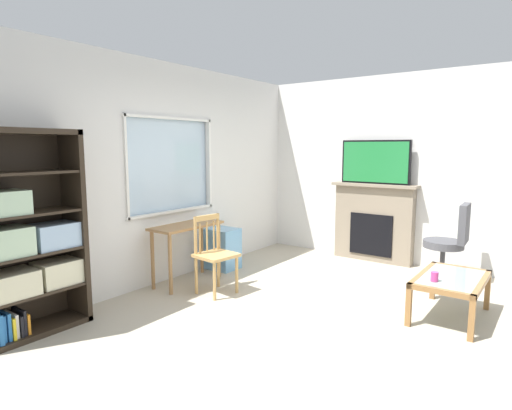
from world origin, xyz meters
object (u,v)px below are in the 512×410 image
fireplace (373,222)px  tv (375,162)px  plastic_drawer_unit (223,249)px  wooden_chair (214,254)px  coffee_table (451,283)px  bookshelf (27,243)px  sippy_cup (435,276)px  office_chair (451,239)px  desk_under_window (187,235)px

fireplace → tv: tv is taller
plastic_drawer_unit → wooden_chair: bearing=-145.0°
wooden_chair → coffee_table: 2.51m
tv → fireplace: bearing=-0.0°
bookshelf → wooden_chair: 1.92m
sippy_cup → tv: bearing=35.4°
wooden_chair → office_chair: size_ratio=0.90×
bookshelf → tv: bookshelf is taller
desk_under_window → wooden_chair: size_ratio=1.04×
office_chair → wooden_chair: bearing=133.4°
plastic_drawer_unit → coffee_table: bearing=-89.4°
wooden_chair → tv: tv is taller
office_chair → coffee_table: (-1.17, -0.25, -0.20)m
fireplace → plastic_drawer_unit: bearing=137.3°
bookshelf → coffee_table: size_ratio=1.94×
coffee_table → sippy_cup: size_ratio=10.55×
fireplace → sippy_cup: fireplace is taller
tv → bookshelf: bearing=159.4°
desk_under_window → coffee_table: size_ratio=0.99×
sippy_cup → wooden_chair: bearing=104.6°
tv → coffee_table: size_ratio=1.06×
fireplace → tv: size_ratio=1.24×
tv → office_chair: (-0.43, -1.16, -0.91)m
desk_under_window → plastic_drawer_unit: (0.73, 0.05, -0.32)m
office_chair → sippy_cup: 1.42m
fireplace → coffee_table: fireplace is taller
office_chair → tv: bearing=69.6°
desk_under_window → coffee_table: bearing=-75.2°
bookshelf → wooden_chair: bookshelf is taller
plastic_drawer_unit → fireplace: 2.26m
plastic_drawer_unit → office_chair: 2.95m
tv → wooden_chair: bearing=158.5°
plastic_drawer_unit → fireplace: bearing=-42.7°
office_chair → sippy_cup: office_chair is taller
plastic_drawer_unit → desk_under_window: bearing=-176.1°
bookshelf → sippy_cup: bearing=-50.7°
fireplace → office_chair: fireplace is taller
desk_under_window → fireplace: (2.38, -1.47, -0.03)m
tv → coffee_table: 2.40m
wooden_chair → plastic_drawer_unit: 1.00m
plastic_drawer_unit → sippy_cup: plastic_drawer_unit is taller
wooden_chair → sippy_cup: 2.34m
plastic_drawer_unit → fireplace: (1.65, -1.52, 0.29)m
desk_under_window → plastic_drawer_unit: 0.80m
wooden_chair → plastic_drawer_unit: (0.81, 0.56, -0.18)m
bookshelf → fireplace: size_ratio=1.47×
sippy_cup → desk_under_window: bearing=100.5°
bookshelf → wooden_chair: bearing=-19.4°
desk_under_window → fireplace: fireplace is taller
wooden_chair → fireplace: bearing=-21.3°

